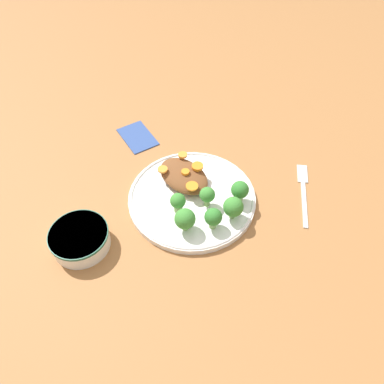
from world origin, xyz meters
TOP-DOWN VIEW (x-y plane):
  - ground_plane at (0.00, 0.00)m, footprint 4.00×4.00m
  - plate at (0.00, 0.00)m, footprint 0.29×0.29m
  - dip_bowl at (-0.07, -0.25)m, footprint 0.12×0.12m
  - stew_mound at (-0.05, 0.02)m, footprint 0.13×0.09m
  - broccoli_floret_0 at (0.06, -0.07)m, footprint 0.04×0.04m
  - broccoli_floret_1 at (0.10, 0.02)m, footprint 0.04×0.04m
  - broccoli_floret_2 at (0.04, 0.01)m, footprint 0.03×0.03m
  - broccoli_floret_3 at (0.09, -0.02)m, footprint 0.04×0.04m
  - broccoli_floret_4 at (0.01, -0.05)m, footprint 0.03×0.03m
  - broccoli_floret_5 at (0.08, 0.07)m, footprint 0.04×0.04m
  - carrot_slice_0 at (-0.08, -0.01)m, footprint 0.02×0.02m
  - carrot_slice_1 at (0.00, -0.00)m, footprint 0.03×0.03m
  - carrot_slice_2 at (-0.04, 0.02)m, footprint 0.02×0.02m
  - carrot_slice_3 at (-0.09, 0.05)m, footprint 0.02×0.02m
  - carrot_slice_4 at (-0.04, 0.05)m, footprint 0.03×0.03m
  - fork at (0.15, 0.22)m, footprint 0.13×0.16m
  - napkin at (-0.26, 0.04)m, footprint 0.12×0.09m

SIDE VIEW (x-z plane):
  - ground_plane at x=0.00m, z-range 0.00..0.00m
  - fork at x=0.15m, z-range 0.00..0.01m
  - napkin at x=-0.26m, z-range 0.00..0.01m
  - plate at x=0.00m, z-range 0.00..0.02m
  - dip_bowl at x=-0.07m, z-range 0.00..0.05m
  - stew_mound at x=-0.05m, z-range 0.01..0.05m
  - broccoli_floret_4 at x=0.01m, z-range 0.02..0.07m
  - broccoli_floret_3 at x=0.09m, z-range 0.02..0.07m
  - broccoli_floret_2 at x=0.04m, z-range 0.02..0.07m
  - broccoli_floret_5 at x=0.08m, z-range 0.02..0.08m
  - broccoli_floret_1 at x=0.10m, z-range 0.02..0.08m
  - broccoli_floret_0 at x=0.06m, z-range 0.02..0.08m
  - carrot_slice_1 at x=0.00m, z-range 0.05..0.05m
  - carrot_slice_0 at x=-0.08m, z-range 0.05..0.05m
  - carrot_slice_3 at x=-0.09m, z-range 0.05..0.05m
  - carrot_slice_2 at x=-0.04m, z-range 0.05..0.05m
  - carrot_slice_4 at x=-0.04m, z-range 0.05..0.05m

